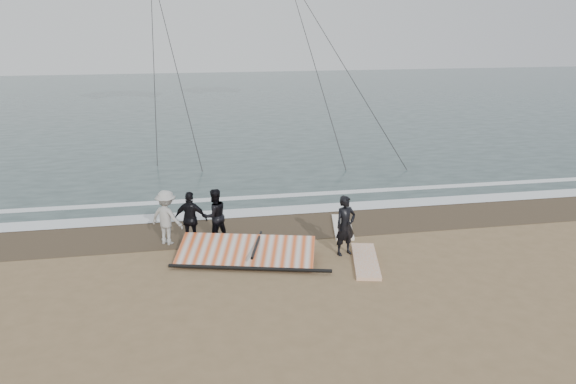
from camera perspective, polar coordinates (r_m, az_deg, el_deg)
name	(u,v)px	position (r m, az deg, el deg)	size (l,w,h in m)	color
ground	(352,284)	(14.48, 6.51, -9.29)	(120.00, 120.00, 0.00)	#8C704C
sea	(232,102)	(45.98, -5.66, 9.05)	(120.00, 54.00, 0.02)	#233838
wet_sand	(312,223)	(18.47, 2.45, -3.20)	(120.00, 2.80, 0.01)	#4C3D2B
foam_near	(303,209)	(19.75, 1.53, -1.75)	(120.00, 0.90, 0.01)	white
foam_far	(294,195)	(21.33, 0.58, -0.30)	(120.00, 0.45, 0.01)	white
man_main	(345,225)	(15.89, 5.85, -3.40)	(0.63, 0.42, 1.74)	black
board_white	(366,261)	(15.73, 7.88, -6.93)	(0.65, 2.32, 0.09)	white
board_cream	(342,227)	(18.13, 5.55, -3.53)	(0.57, 2.14, 0.09)	white
trio_cluster	(188,217)	(16.82, -10.09, -2.55)	(2.51, 1.19, 1.67)	black
sail_rig	(243,252)	(15.82, -4.57, -6.09)	(4.25, 2.64, 0.50)	black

